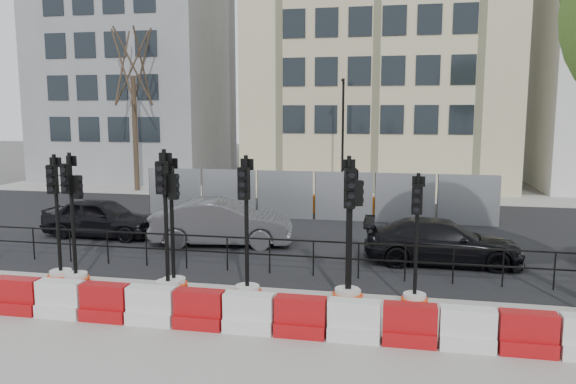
% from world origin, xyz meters
% --- Properties ---
extents(ground, '(120.00, 120.00, 0.00)m').
position_xyz_m(ground, '(0.00, 0.00, 0.00)').
color(ground, '#51514C').
rests_on(ground, ground).
extents(sidewalk_near, '(40.00, 6.00, 0.02)m').
position_xyz_m(sidewalk_near, '(0.00, -3.00, 0.01)').
color(sidewalk_near, gray).
rests_on(sidewalk_near, ground).
extents(road, '(40.00, 14.00, 0.03)m').
position_xyz_m(road, '(0.00, 7.00, 0.01)').
color(road, black).
rests_on(road, ground).
extents(sidewalk_far, '(40.00, 4.00, 0.02)m').
position_xyz_m(sidewalk_far, '(0.00, 16.00, 0.01)').
color(sidewalk_far, gray).
rests_on(sidewalk_far, ground).
extents(building_grey, '(11.00, 9.06, 14.00)m').
position_xyz_m(building_grey, '(-14.00, 21.99, 7.00)').
color(building_grey, gray).
rests_on(building_grey, ground).
extents(building_cream, '(15.00, 10.06, 18.00)m').
position_xyz_m(building_cream, '(2.00, 21.99, 9.00)').
color(building_cream, beige).
rests_on(building_cream, ground).
extents(kerb_railing, '(18.00, 0.04, 1.00)m').
position_xyz_m(kerb_railing, '(0.00, 1.20, 0.69)').
color(kerb_railing, black).
rests_on(kerb_railing, ground).
extents(heras_fencing, '(14.33, 1.72, 2.00)m').
position_xyz_m(heras_fencing, '(-0.49, 9.71, 0.71)').
color(heras_fencing, gray).
rests_on(heras_fencing, ground).
extents(lamp_post_far, '(0.12, 0.56, 6.00)m').
position_xyz_m(lamp_post_far, '(0.50, 14.98, 3.22)').
color(lamp_post_far, black).
rests_on(lamp_post_far, ground).
extents(tree_bare_far, '(2.00, 2.00, 9.00)m').
position_xyz_m(tree_bare_far, '(-11.00, 15.50, 6.65)').
color(tree_bare_far, '#473828').
rests_on(tree_bare_far, ground).
extents(barrier_row, '(14.65, 0.50, 0.80)m').
position_xyz_m(barrier_row, '(0.00, -2.80, 0.37)').
color(barrier_row, '#AF0E18').
rests_on(barrier_row, ground).
extents(traffic_signal_a, '(0.66, 0.66, 3.35)m').
position_xyz_m(traffic_signal_a, '(-4.96, -0.86, 0.69)').
color(traffic_signal_a, silver).
rests_on(traffic_signal_a, ground).
extents(traffic_signal_b, '(0.67, 0.67, 3.42)m').
position_xyz_m(traffic_signal_b, '(-4.42, -1.05, 0.81)').
color(traffic_signal_b, silver).
rests_on(traffic_signal_b, ground).
extents(traffic_signal_c, '(0.67, 0.67, 3.39)m').
position_xyz_m(traffic_signal_c, '(-1.87, -0.95, 0.70)').
color(traffic_signal_c, silver).
rests_on(traffic_signal_c, ground).
extents(traffic_signal_d, '(0.70, 0.70, 3.54)m').
position_xyz_m(traffic_signal_d, '(-1.89, -1.23, 0.84)').
color(traffic_signal_d, silver).
rests_on(traffic_signal_d, ground).
extents(traffic_signal_e, '(0.68, 0.68, 3.43)m').
position_xyz_m(traffic_signal_e, '(0.02, -1.16, 0.71)').
color(traffic_signal_e, silver).
rests_on(traffic_signal_e, ground).
extents(traffic_signal_f, '(0.68, 0.68, 3.43)m').
position_xyz_m(traffic_signal_f, '(2.32, -0.92, 0.82)').
color(traffic_signal_f, silver).
rests_on(traffic_signal_f, ground).
extents(traffic_signal_g, '(0.63, 0.63, 3.21)m').
position_xyz_m(traffic_signal_g, '(2.35, -0.91, 0.66)').
color(traffic_signal_g, silver).
rests_on(traffic_signal_g, ground).
extents(traffic_signal_h, '(0.61, 0.61, 3.08)m').
position_xyz_m(traffic_signal_h, '(3.80, -0.85, 0.64)').
color(traffic_signal_h, silver).
rests_on(traffic_signal_h, ground).
extents(car_a, '(1.80, 4.15, 1.39)m').
position_xyz_m(car_a, '(-6.85, 4.45, 0.70)').
color(car_a, black).
rests_on(car_a, ground).
extents(car_b, '(3.08, 5.12, 1.52)m').
position_xyz_m(car_b, '(-2.29, 4.12, 0.76)').
color(car_b, '#424246').
rests_on(car_b, ground).
extents(car_c, '(2.01, 4.58, 1.31)m').
position_xyz_m(car_c, '(4.65, 3.21, 0.65)').
color(car_c, black).
rests_on(car_c, ground).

